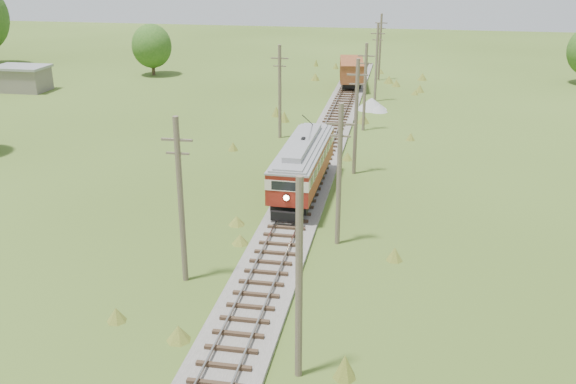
# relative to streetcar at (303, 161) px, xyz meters

# --- Properties ---
(railbed_main) EXTENTS (3.60, 96.00, 0.57)m
(railbed_main) POSITION_rel_streetcar_xyz_m (0.00, 8.52, -2.39)
(railbed_main) COLOR #605B54
(railbed_main) RESTS_ON ground
(streetcar) EXTENTS (3.00, 12.15, 5.53)m
(streetcar) POSITION_rel_streetcar_xyz_m (0.00, 0.00, 0.00)
(streetcar) COLOR black
(streetcar) RESTS_ON ground
(gondola) EXTENTS (3.82, 9.08, 2.93)m
(gondola) POSITION_rel_streetcar_xyz_m (0.00, 38.81, -0.44)
(gondola) COLOR black
(gondola) RESTS_ON ground
(gravel_pile) EXTENTS (3.54, 3.75, 1.29)m
(gravel_pile) POSITION_rel_streetcar_xyz_m (3.40, 27.32, -1.98)
(gravel_pile) COLOR gray
(gravel_pile) RESTS_ON ground
(utility_pole_r_1) EXTENTS (0.30, 0.30, 8.80)m
(utility_pole_r_1) POSITION_rel_streetcar_xyz_m (3.10, -20.48, 1.82)
(utility_pole_r_1) COLOR brown
(utility_pole_r_1) RESTS_ON ground
(utility_pole_r_2) EXTENTS (1.60, 0.30, 8.60)m
(utility_pole_r_2) POSITION_rel_streetcar_xyz_m (3.30, -7.48, 1.84)
(utility_pole_r_2) COLOR brown
(utility_pole_r_2) RESTS_ON ground
(utility_pole_r_3) EXTENTS (1.60, 0.30, 9.00)m
(utility_pole_r_3) POSITION_rel_streetcar_xyz_m (3.20, 5.52, 2.04)
(utility_pole_r_3) COLOR brown
(utility_pole_r_3) RESTS_ON ground
(utility_pole_r_4) EXTENTS (1.60, 0.30, 8.40)m
(utility_pole_r_4) POSITION_rel_streetcar_xyz_m (3.00, 18.52, 1.74)
(utility_pole_r_4) COLOR brown
(utility_pole_r_4) RESTS_ON ground
(utility_pole_r_5) EXTENTS (1.60, 0.30, 8.90)m
(utility_pole_r_5) POSITION_rel_streetcar_xyz_m (3.40, 31.52, 1.99)
(utility_pole_r_5) COLOR brown
(utility_pole_r_5) RESTS_ON ground
(utility_pole_r_6) EXTENTS (1.60, 0.30, 8.70)m
(utility_pole_r_6) POSITION_rel_streetcar_xyz_m (3.20, 44.52, 1.89)
(utility_pole_r_6) COLOR brown
(utility_pole_r_6) RESTS_ON ground
(utility_pole_l_a) EXTENTS (1.60, 0.30, 9.00)m
(utility_pole_l_a) POSITION_rel_streetcar_xyz_m (-4.20, -13.48, 2.04)
(utility_pole_l_a) COLOR brown
(utility_pole_l_a) RESTS_ON ground
(utility_pole_l_b) EXTENTS (1.60, 0.30, 8.60)m
(utility_pole_l_b) POSITION_rel_streetcar_xyz_m (-4.50, 14.52, 1.84)
(utility_pole_l_b) COLOR brown
(utility_pole_l_b) RESTS_ON ground
(tree_mid_a) EXTENTS (5.46, 5.46, 7.03)m
(tree_mid_a) POSITION_rel_streetcar_xyz_m (-28.00, 42.52, 1.44)
(tree_mid_a) COLOR #38281C
(tree_mid_a) RESTS_ON ground
(shed) EXTENTS (6.40, 4.40, 3.10)m
(shed) POSITION_rel_streetcar_xyz_m (-40.00, 29.52, -1.01)
(shed) COLOR slate
(shed) RESTS_ON ground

